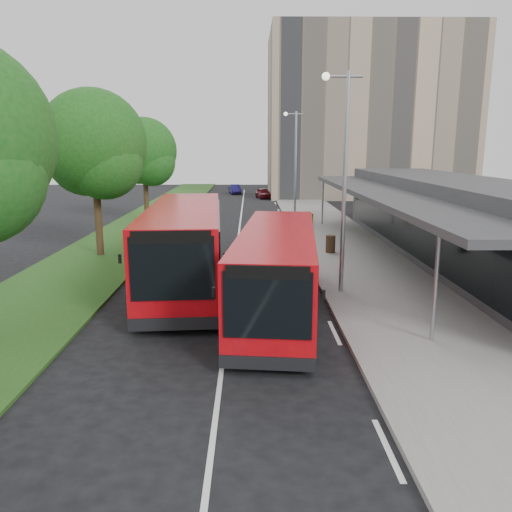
{
  "coord_description": "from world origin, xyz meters",
  "views": [
    {
      "loc": [
        0.73,
        -16.32,
        5.52
      ],
      "look_at": [
        0.96,
        2.11,
        1.5
      ],
      "focal_mm": 35.0,
      "sensor_mm": 36.0,
      "label": 1
    }
  ],
  "objects": [
    {
      "name": "tree_mid",
      "position": [
        -7.01,
        9.05,
        5.42
      ],
      "size": [
        5.22,
        5.22,
        8.39
      ],
      "color": "#352615",
      "rests_on": "ground"
    },
    {
      "name": "station_building",
      "position": [
        10.86,
        8.0,
        2.04
      ],
      "size": [
        7.7,
        26.0,
        4.0
      ],
      "color": "#323234",
      "rests_on": "ground"
    },
    {
      "name": "ground",
      "position": [
        0.0,
        0.0,
        0.0
      ],
      "size": [
        120.0,
        120.0,
        0.0
      ],
      "primitive_type": "plane",
      "color": "black",
      "rests_on": "ground"
    },
    {
      "name": "bus_main",
      "position": [
        1.65,
        -0.05,
        1.46
      ],
      "size": [
        3.55,
        10.25,
        2.85
      ],
      "rotation": [
        0.0,
        0.0,
        -0.1
      ],
      "color": "red",
      "rests_on": "ground"
    },
    {
      "name": "bus_second",
      "position": [
        -1.87,
        3.31,
        1.66
      ],
      "size": [
        3.62,
        11.6,
        3.24
      ],
      "rotation": [
        0.0,
        0.0,
        0.06
      ],
      "color": "red",
      "rests_on": "ground"
    },
    {
      "name": "lamp_post_far",
      "position": [
        4.12,
        22.0,
        4.72
      ],
      "size": [
        1.44,
        0.28,
        8.0
      ],
      "color": "#92949A",
      "rests_on": "pavement"
    },
    {
      "name": "kerb_dashes",
      "position": [
        3.3,
        19.0,
        0.01
      ],
      "size": [
        0.12,
        56.0,
        0.01
      ],
      "color": "silver",
      "rests_on": "ground"
    },
    {
      "name": "lamp_post_near",
      "position": [
        4.12,
        2.0,
        4.72
      ],
      "size": [
        1.44,
        0.28,
        8.0
      ],
      "color": "#92949A",
      "rests_on": "pavement"
    },
    {
      "name": "pavement",
      "position": [
        6.0,
        20.0,
        0.07
      ],
      "size": [
        5.0,
        80.0,
        0.15
      ],
      "primitive_type": "cube",
      "color": "gray",
      "rests_on": "ground"
    },
    {
      "name": "litter_bin",
      "position": [
        4.93,
        9.15,
        0.6
      ],
      "size": [
        0.55,
        0.55,
        0.9
      ],
      "primitive_type": "cylinder",
      "rotation": [
        0.0,
        0.0,
        0.1
      ],
      "color": "#3D2919",
      "rests_on": "pavement"
    },
    {
      "name": "bollard",
      "position": [
        5.09,
        18.2,
        0.58
      ],
      "size": [
        0.18,
        0.18,
        0.87
      ],
      "primitive_type": "cylinder",
      "rotation": [
        0.0,
        0.0,
        0.33
      ],
      "color": "yellow",
      "rests_on": "pavement"
    },
    {
      "name": "office_block",
      "position": [
        14.0,
        42.0,
        9.0
      ],
      "size": [
        22.0,
        12.0,
        18.0
      ],
      "primitive_type": "cube",
      "color": "tan",
      "rests_on": "ground"
    },
    {
      "name": "tree_far",
      "position": [
        -7.01,
        21.05,
        4.97
      ],
      "size": [
        4.79,
        4.79,
        7.69
      ],
      "color": "#352615",
      "rests_on": "ground"
    },
    {
      "name": "lane_centre_line",
      "position": [
        0.0,
        15.0,
        0.01
      ],
      "size": [
        0.12,
        70.0,
        0.01
      ],
      "primitive_type": "cube",
      "color": "silver",
      "rests_on": "ground"
    },
    {
      "name": "car_far",
      "position": [
        -1.09,
        44.78,
        0.55
      ],
      "size": [
        1.74,
        3.5,
        1.1
      ],
      "primitive_type": "imported",
      "rotation": [
        0.0,
        0.0,
        0.18
      ],
      "color": "navy",
      "rests_on": "ground"
    },
    {
      "name": "grass_verge",
      "position": [
        -7.0,
        20.0,
        0.05
      ],
      "size": [
        5.0,
        80.0,
        0.1
      ],
      "primitive_type": "cube",
      "color": "#1C4B18",
      "rests_on": "ground"
    },
    {
      "name": "car_near",
      "position": [
        2.23,
        39.11,
        0.56
      ],
      "size": [
        1.97,
        3.5,
        1.12
      ],
      "primitive_type": "imported",
      "rotation": [
        0.0,
        0.0,
        0.21
      ],
      "color": "#5B0D17",
      "rests_on": "ground"
    }
  ]
}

